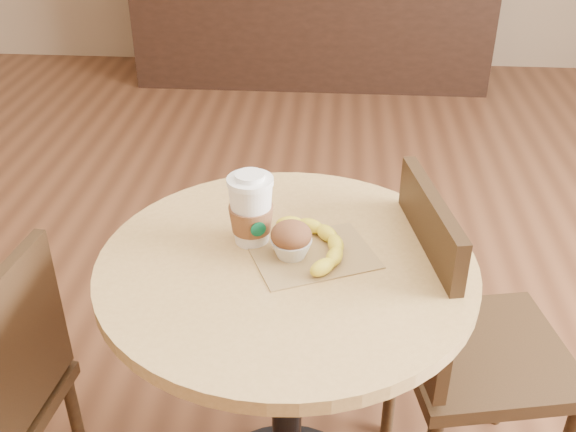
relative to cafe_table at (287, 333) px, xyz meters
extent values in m
cylinder|color=black|center=(0.00, 0.00, -0.18)|extent=(0.07, 0.07, 0.72)
cylinder|color=tan|center=(0.00, 0.00, 0.18)|extent=(0.77, 0.77, 0.03)
cylinder|color=#332211|center=(-0.53, 0.02, -0.36)|extent=(0.03, 0.03, 0.39)
cube|color=#332211|center=(-0.54, -0.13, 0.04)|extent=(0.06, 0.33, 0.36)
cube|color=#332211|center=(0.46, 0.11, -0.13)|extent=(0.45, 0.45, 0.04)
cylinder|color=#332211|center=(0.59, 0.30, -0.34)|extent=(0.03, 0.03, 0.43)
cylinder|color=#332211|center=(0.27, 0.24, -0.34)|extent=(0.03, 0.03, 0.43)
cube|color=#332211|center=(0.29, 0.08, 0.11)|extent=(0.10, 0.36, 0.40)
cube|color=black|center=(-0.09, 3.22, -0.06)|extent=(2.20, 0.60, 1.00)
cube|color=#99794A|center=(0.05, 0.02, 0.19)|extent=(0.29, 0.26, 0.00)
cylinder|color=white|center=(-0.08, 0.07, 0.34)|extent=(0.10, 0.10, 0.01)
cylinder|color=white|center=(-0.08, 0.07, 0.35)|extent=(0.06, 0.06, 0.01)
cylinder|color=#074E2C|center=(-0.06, 0.02, 0.25)|extent=(0.03, 0.02, 0.03)
ellipsoid|color=brown|center=(0.01, 0.01, 0.25)|extent=(0.08, 0.08, 0.05)
ellipsoid|color=beige|center=(0.01, 0.01, 0.26)|extent=(0.03, 0.03, 0.02)
camera|label=1|loc=(0.09, -1.11, 0.97)|focal=42.00mm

